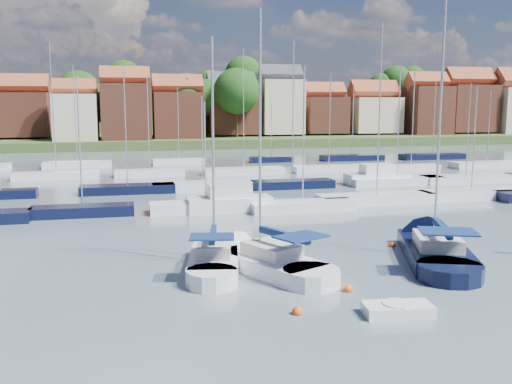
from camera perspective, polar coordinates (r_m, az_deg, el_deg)
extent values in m
plane|color=#4C5B67|center=(68.05, -1.25, 1.36)|extent=(260.00, 260.00, 0.00)
cube|color=white|center=(31.46, -4.21, -7.19)|extent=(3.69, 6.60, 1.20)
cone|color=white|center=(35.21, -4.01, -5.43)|extent=(3.10, 3.45, 2.59)
cylinder|color=white|center=(28.48, -4.42, -8.93)|extent=(3.02, 3.02, 1.20)
cube|color=beige|center=(30.79, -4.26, -5.71)|extent=(2.26, 2.88, 0.70)
cylinder|color=#B2B2B7|center=(30.74, -4.32, 4.51)|extent=(0.14, 0.14, 11.53)
cylinder|color=#B2B2B7|center=(29.74, -4.33, -4.55)|extent=(0.73, 3.42, 0.10)
cube|color=navy|center=(29.71, -4.34, -4.27)|extent=(0.90, 3.29, 0.35)
cube|color=navy|center=(28.58, -4.42, -4.49)|extent=(2.45, 1.93, 0.08)
cube|color=white|center=(31.13, 0.97, -7.33)|extent=(5.72, 7.54, 1.20)
cone|color=white|center=(34.45, -3.75, -5.75)|extent=(4.12, 4.33, 2.91)
cylinder|color=white|center=(28.68, 5.55, -8.81)|extent=(3.90, 3.90, 1.20)
cube|color=beige|center=(30.52, 1.57, -5.82)|extent=(3.12, 3.51, 0.70)
cylinder|color=#B2B2B7|center=(30.30, 0.41, 5.79)|extent=(0.14, 0.14, 12.92)
cylinder|color=#B2B2B7|center=(29.61, 2.81, -4.59)|extent=(1.82, 3.51, 0.10)
cube|color=navy|center=(29.58, 2.81, -4.31)|extent=(1.92, 3.43, 0.35)
cube|color=navy|center=(28.65, 4.51, -4.46)|extent=(2.99, 2.67, 0.08)
cube|color=black|center=(34.76, 17.47, -6.02)|extent=(5.93, 8.74, 1.20)
cone|color=black|center=(39.59, 16.19, -4.15)|extent=(4.51, 4.84, 3.36)
cylinder|color=black|center=(30.95, 18.78, -7.92)|extent=(4.31, 4.31, 1.20)
cube|color=beige|center=(34.00, 17.71, -4.71)|extent=(3.37, 3.97, 0.70)
cylinder|color=#B2B2B7|center=(34.20, 17.95, 7.71)|extent=(0.14, 0.14, 15.29)
cylinder|color=#B2B2B7|center=(32.74, 18.13, -3.72)|extent=(1.63, 4.25, 0.10)
cube|color=navy|center=(32.71, 18.14, -3.46)|extent=(1.74, 4.11, 0.35)
cube|color=navy|center=(31.28, 18.65, -3.76)|extent=(3.38, 2.88, 0.08)
cube|color=white|center=(25.53, 13.99, -11.42)|extent=(3.04, 1.68, 0.57)
cylinder|color=white|center=(25.48, 14.00, -11.09)|extent=(1.35, 1.35, 0.37)
sphere|color=#D85914|center=(25.04, 4.19, -12.08)|extent=(0.50, 0.50, 0.50)
sphere|color=#D85914|center=(28.14, 9.17, -9.78)|extent=(0.52, 0.52, 0.52)
sphere|color=beige|center=(30.21, 17.75, -8.78)|extent=(0.49, 0.49, 0.49)
sphere|color=#D85914|center=(37.08, 13.45, -5.32)|extent=(0.41, 0.41, 0.41)
cube|color=black|center=(47.55, -16.93, -1.90)|extent=(8.01, 2.24, 1.00)
cylinder|color=#B2B2B7|center=(46.86, -17.24, 4.82)|extent=(0.12, 0.12, 10.16)
cube|color=white|center=(47.49, -5.04, -1.55)|extent=(9.22, 2.58, 1.00)
cylinder|color=#B2B2B7|center=(46.88, -5.11, 3.97)|extent=(0.12, 0.12, 8.18)
cube|color=white|center=(47.67, 4.68, -1.51)|extent=(8.78, 2.46, 1.00)
cylinder|color=#B2B2B7|center=(46.96, 4.77, 5.74)|extent=(0.12, 0.12, 11.06)
cube|color=white|center=(52.29, 11.97, -0.75)|extent=(10.79, 3.02, 1.00)
cylinder|color=#B2B2B7|center=(51.57, 12.25, 7.98)|extent=(0.12, 0.12, 14.87)
cube|color=white|center=(57.33, 20.70, -0.29)|extent=(10.13, 2.84, 1.00)
cylinder|color=#B2B2B7|center=(56.78, 21.00, 4.99)|extent=(0.12, 0.12, 9.59)
cube|color=white|center=(47.57, -2.67, -1.33)|extent=(7.00, 2.60, 1.40)
cube|color=white|center=(47.39, -2.68, -0.02)|extent=(3.50, 2.20, 1.30)
cube|color=black|center=(58.89, -24.15, -0.27)|extent=(6.54, 1.83, 1.00)
cube|color=black|center=(58.36, -12.71, 0.22)|extent=(9.30, 2.60, 1.00)
cylinder|color=#B2B2B7|center=(57.77, -12.92, 6.35)|extent=(0.12, 0.12, 11.48)
cube|color=white|center=(59.22, -5.33, 0.53)|extent=(10.40, 2.91, 1.00)
cylinder|color=#B2B2B7|center=(58.71, -5.40, 5.25)|extent=(0.12, 0.12, 8.77)
cube|color=black|center=(60.45, 3.65, 0.72)|extent=(8.80, 2.46, 1.00)
cylinder|color=#B2B2B7|center=(59.84, 3.72, 8.01)|extent=(0.12, 0.12, 14.33)
cube|color=white|center=(64.72, 13.85, 1.02)|extent=(10.73, 3.00, 1.00)
cylinder|color=#B2B2B7|center=(64.17, 14.07, 6.84)|extent=(0.12, 0.12, 12.14)
cube|color=white|center=(68.74, 20.22, 1.18)|extent=(10.48, 2.93, 1.00)
cylinder|color=#B2B2B7|center=(68.26, 20.47, 5.88)|extent=(0.12, 0.12, 10.28)
cube|color=white|center=(64.61, 11.99, 1.21)|extent=(7.00, 2.60, 1.40)
cube|color=white|center=(64.47, 12.02, 2.18)|extent=(3.50, 2.20, 1.30)
cube|color=white|center=(71.29, -19.33, 1.49)|extent=(9.71, 2.72, 1.00)
cylinder|color=#B2B2B7|center=(70.77, -19.66, 7.88)|extent=(0.12, 0.12, 14.88)
cube|color=white|center=(71.17, -10.57, 1.83)|extent=(8.49, 2.38, 1.00)
cylinder|color=#B2B2B7|center=(70.68, -10.72, 6.79)|extent=(0.12, 0.12, 11.31)
cube|color=white|center=(71.83, -1.24, 2.05)|extent=(10.16, 2.85, 1.00)
cylinder|color=#B2B2B7|center=(71.32, -1.26, 8.28)|extent=(0.12, 0.12, 14.59)
cube|color=white|center=(75.05, 7.29, 2.27)|extent=(9.53, 2.67, 1.00)
cylinder|color=#B2B2B7|center=(74.58, 7.39, 7.20)|extent=(0.12, 0.12, 11.91)
cube|color=white|center=(78.26, 15.23, 2.30)|extent=(7.62, 2.13, 1.00)
cylinder|color=#B2B2B7|center=(77.81, 15.43, 7.11)|extent=(0.12, 0.12, 12.13)
cube|color=white|center=(85.48, 22.05, 2.50)|extent=(10.17, 2.85, 1.00)
cylinder|color=#B2B2B7|center=(85.10, 22.27, 6.09)|extent=(0.12, 0.12, 9.73)
cube|color=white|center=(83.36, -17.41, 2.60)|extent=(9.24, 2.59, 1.00)
cylinder|color=#B2B2B7|center=(82.92, -17.64, 7.46)|extent=(0.12, 0.12, 13.17)
cube|color=white|center=(84.16, -7.70, 2.98)|extent=(7.57, 2.12, 1.00)
cylinder|color=#B2B2B7|center=(83.77, -7.78, 6.81)|extent=(0.12, 0.12, 10.24)
cube|color=black|center=(86.68, 1.54, 3.23)|extent=(6.58, 1.84, 1.00)
cylinder|color=#B2B2B7|center=(86.35, 1.55, 6.21)|extent=(0.12, 0.12, 8.01)
cube|color=black|center=(90.73, 9.57, 3.37)|extent=(9.92, 2.78, 1.00)
cylinder|color=#B2B2B7|center=(90.36, 9.67, 7.13)|extent=(0.12, 0.12, 10.92)
cube|color=black|center=(95.70, 17.23, 3.37)|extent=(10.55, 2.95, 1.00)
cylinder|color=#B2B2B7|center=(95.34, 17.41, 7.12)|extent=(0.12, 0.12, 11.51)
cube|color=#3D4A25|center=(143.98, -7.45, 5.42)|extent=(200.00, 70.00, 3.00)
cube|color=#3D4A25|center=(168.67, -8.30, 7.50)|extent=(200.00, 60.00, 14.00)
cube|color=brown|center=(125.51, -22.24, 7.19)|extent=(10.37, 9.97, 8.73)
cube|color=brown|center=(125.53, -22.39, 9.75)|extent=(10.57, 5.13, 5.13)
cube|color=beige|center=(115.49, -17.54, 7.10)|extent=(8.09, 8.80, 8.96)
cube|color=brown|center=(115.48, -17.67, 9.81)|extent=(8.25, 4.00, 4.00)
cube|color=brown|center=(116.03, -12.86, 7.79)|extent=(9.36, 10.17, 10.97)
cube|color=brown|center=(116.11, -12.98, 11.06)|extent=(9.54, 4.63, 4.63)
cube|color=brown|center=(118.23, -7.81, 7.57)|extent=(9.90, 8.56, 9.42)
cube|color=brown|center=(118.24, -7.87, 10.44)|extent=(10.10, 4.90, 4.90)
cube|color=brown|center=(124.81, -2.41, 8.01)|extent=(10.59, 8.93, 9.49)
cube|color=#383A42|center=(124.86, -2.43, 10.78)|extent=(10.80, 5.24, 5.24)
cube|color=beige|center=(126.33, 2.45, 8.51)|extent=(9.01, 8.61, 11.65)
cube|color=#383A42|center=(126.47, 2.47, 11.65)|extent=(9.19, 4.46, 4.46)
cube|color=brown|center=(130.64, 6.77, 7.67)|extent=(9.10, 9.34, 8.00)
cube|color=brown|center=(130.63, 6.81, 9.91)|extent=(9.28, 4.50, 4.50)
cube|color=beige|center=(134.67, 11.60, 7.56)|extent=(10.86, 9.59, 7.88)
cube|color=brown|center=(134.66, 11.67, 9.80)|extent=(11.07, 5.37, 5.37)
cube|color=brown|center=(137.59, 16.60, 7.79)|extent=(9.18, 9.96, 10.97)
cube|color=brown|center=(137.66, 16.73, 10.54)|extent=(9.36, 4.54, 4.54)
cube|color=brown|center=(144.60, 20.34, 7.84)|extent=(11.39, 9.67, 10.76)
cube|color=brown|center=(144.70, 20.49, 10.52)|extent=(11.62, 5.64, 5.64)
cylinder|color=#382619|center=(158.09, 13.72, 8.53)|extent=(0.50, 0.50, 4.47)
sphere|color=#1D4916|center=(158.19, 13.81, 10.72)|extent=(8.18, 8.18, 8.18)
cylinder|color=#382619|center=(123.30, -4.93, 6.52)|extent=(0.50, 0.50, 4.46)
sphere|color=#1D4916|center=(123.19, -4.97, 9.33)|extent=(8.15, 8.15, 8.15)
cylinder|color=#382619|center=(142.69, -1.22, 8.78)|extent=(0.50, 0.50, 5.15)
sphere|color=#1D4916|center=(142.84, -1.23, 11.59)|extent=(9.41, 9.41, 9.41)
cylinder|color=#382619|center=(142.39, -12.99, 8.60)|extent=(0.50, 0.50, 4.56)
sphere|color=#1D4916|center=(142.52, -13.08, 11.09)|extent=(8.34, 8.34, 8.34)
cylinder|color=#382619|center=(131.77, -17.16, 6.46)|extent=(0.50, 0.50, 5.15)
sphere|color=#1D4916|center=(131.70, -17.30, 9.50)|extent=(9.42, 9.42, 9.42)
cylinder|color=#382619|center=(135.77, -23.71, 7.26)|extent=(0.50, 0.50, 3.42)
sphere|color=#1D4916|center=(135.77, -23.83, 9.22)|extent=(6.26, 6.26, 6.26)
cylinder|color=#382619|center=(133.72, -1.06, 6.59)|extent=(0.50, 0.50, 3.77)
sphere|color=#1D4916|center=(133.60, -1.06, 8.78)|extent=(6.89, 6.89, 6.89)
cylinder|color=#382619|center=(119.28, -1.93, 6.65)|extent=(0.50, 0.50, 5.21)
sphere|color=#1D4916|center=(119.20, -1.94, 10.05)|extent=(9.53, 9.53, 9.53)
cylinder|color=#382619|center=(148.45, 17.84, 6.25)|extent=(0.50, 0.50, 2.97)
sphere|color=#1D4916|center=(148.35, 17.91, 7.80)|extent=(5.44, 5.44, 5.44)
cylinder|color=#382619|center=(120.57, -6.97, 6.52)|extent=(0.50, 0.50, 4.84)
sphere|color=#1D4916|center=(120.48, -7.03, 9.65)|extent=(8.85, 8.85, 8.85)
cylinder|color=#382619|center=(156.50, 12.33, 8.45)|extent=(0.50, 0.50, 3.72)
sphere|color=#1D4916|center=(156.56, 12.39, 10.29)|extent=(6.80, 6.80, 6.80)
cylinder|color=#382619|center=(138.01, 16.60, 6.35)|extent=(0.50, 0.50, 4.05)
sphere|color=#1D4916|center=(137.91, 16.70, 8.63)|extent=(7.40, 7.40, 7.40)
cylinder|color=#382619|center=(140.86, -4.57, 8.48)|extent=(0.50, 0.50, 3.93)
sphere|color=#1D4916|center=(140.92, -4.60, 10.65)|extent=(7.19, 7.19, 7.19)
cylinder|color=#382619|center=(133.87, 6.49, 6.55)|extent=(0.50, 0.50, 3.82)
sphere|color=#1D4916|center=(133.76, 6.53, 8.77)|extent=(6.99, 6.99, 6.99)
cylinder|color=#382619|center=(119.40, -14.78, 5.95)|extent=(0.50, 0.50, 3.48)
sphere|color=#1D4916|center=(119.27, -14.87, 8.21)|extent=(6.37, 6.37, 6.37)
cylinder|color=#382619|center=(147.29, 16.11, 6.31)|extent=(0.50, 0.50, 2.99)
sphere|color=#1D4916|center=(147.19, 16.18, 7.88)|extent=(5.46, 5.46, 5.46)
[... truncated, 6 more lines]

